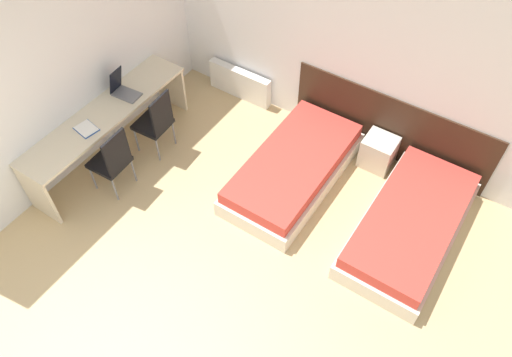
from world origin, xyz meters
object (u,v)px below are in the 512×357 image
at_px(bed_near_window, 293,169).
at_px(laptop, 123,89).
at_px(nightstand, 378,152).
at_px(chair_near_notebook, 112,159).
at_px(bed_near_door, 410,225).
at_px(chair_near_laptop, 156,121).

distance_m(bed_near_window, laptop, 2.34).
bearing_deg(laptop, bed_near_window, 8.70).
height_order(nightstand, chair_near_notebook, chair_near_notebook).
bearing_deg(bed_near_window, nightstand, 46.79).
relative_size(bed_near_door, chair_near_notebook, 2.12).
relative_size(bed_near_window, chair_near_laptop, 2.12).
xyz_separation_m(nightstand, chair_near_notebook, (-2.49, -2.11, 0.29)).
relative_size(chair_near_notebook, laptop, 2.58).
bearing_deg(nightstand, chair_near_notebook, -139.72).
distance_m(bed_near_window, chair_near_notebook, 2.18).
height_order(bed_near_window, laptop, laptop).
xyz_separation_m(bed_near_door, chair_near_laptop, (-3.26, -0.52, 0.32)).
xyz_separation_m(bed_near_window, nightstand, (0.77, 0.82, 0.03)).
relative_size(bed_near_door, nightstand, 4.59).
bearing_deg(bed_near_window, chair_near_laptop, -163.34).
xyz_separation_m(nightstand, laptop, (-2.96, -1.34, 0.60)).
xyz_separation_m(bed_near_window, chair_near_notebook, (-1.73, -1.30, 0.32)).
bearing_deg(bed_near_door, nightstand, 133.21).
distance_m(nightstand, chair_near_notebook, 3.28).
height_order(bed_near_window, nightstand, nightstand).
xyz_separation_m(chair_near_notebook, laptop, (-0.47, 0.77, 0.30)).
bearing_deg(chair_near_laptop, bed_near_window, 13.12).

